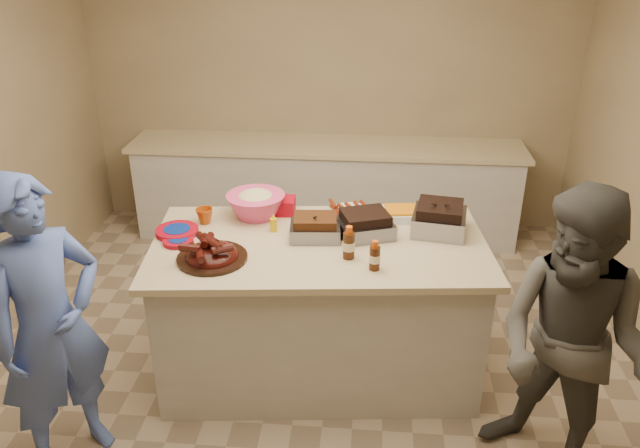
# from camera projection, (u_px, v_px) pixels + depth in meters

# --- Properties ---
(room) EXTENTS (4.50, 5.00, 2.70)m
(room) POSITION_uv_depth(u_px,v_px,m) (300.00, 381.00, 4.11)
(room) COLOR #9E8964
(room) RESTS_ON ground
(back_counter) EXTENTS (3.60, 0.64, 0.90)m
(back_counter) POSITION_uv_depth(u_px,v_px,m) (326.00, 189.00, 5.88)
(back_counter) COLOR beige
(back_counter) RESTS_ON ground
(island) EXTENTS (2.14, 1.27, 0.97)m
(island) POSITION_uv_depth(u_px,v_px,m) (319.00, 369.00, 4.22)
(island) COLOR beige
(island) RESTS_ON ground
(rib_platter) EXTENTS (0.43, 0.43, 0.16)m
(rib_platter) POSITION_uv_depth(u_px,v_px,m) (212.00, 259.00, 3.61)
(rib_platter) COLOR #430E0A
(rib_platter) RESTS_ON island
(pulled_pork_tray) EXTENTS (0.32, 0.25, 0.09)m
(pulled_pork_tray) POSITION_uv_depth(u_px,v_px,m) (315.00, 237.00, 3.86)
(pulled_pork_tray) COLOR #47230F
(pulled_pork_tray) RESTS_ON island
(brisket_tray) EXTENTS (0.40, 0.36, 0.10)m
(brisket_tray) POSITION_uv_depth(u_px,v_px,m) (365.00, 235.00, 3.89)
(brisket_tray) COLOR black
(brisket_tray) RESTS_ON island
(roasting_pan) EXTENTS (0.37, 0.37, 0.13)m
(roasting_pan) POSITION_uv_depth(u_px,v_px,m) (438.00, 231.00, 3.93)
(roasting_pan) COLOR gray
(roasting_pan) RESTS_ON island
(coleslaw_bowl) EXTENTS (0.42, 0.42, 0.27)m
(coleslaw_bowl) POSITION_uv_depth(u_px,v_px,m) (256.00, 216.00, 4.13)
(coleslaw_bowl) COLOR #DD4178
(coleslaw_bowl) RESTS_ON island
(sausage_plate) EXTENTS (0.41, 0.41, 0.05)m
(sausage_plate) POSITION_uv_depth(u_px,v_px,m) (350.00, 214.00, 4.17)
(sausage_plate) COLOR silver
(sausage_plate) RESTS_ON island
(mac_cheese_dish) EXTENTS (0.30, 0.24, 0.07)m
(mac_cheese_dish) POSITION_uv_depth(u_px,v_px,m) (404.00, 218.00, 4.11)
(mac_cheese_dish) COLOR orange
(mac_cheese_dish) RESTS_ON island
(bbq_bottle_a) EXTENTS (0.07, 0.07, 0.20)m
(bbq_bottle_a) POSITION_uv_depth(u_px,v_px,m) (348.00, 258.00, 3.62)
(bbq_bottle_a) COLOR #381A09
(bbq_bottle_a) RESTS_ON island
(bbq_bottle_b) EXTENTS (0.07, 0.07, 0.18)m
(bbq_bottle_b) POSITION_uv_depth(u_px,v_px,m) (374.00, 269.00, 3.51)
(bbq_bottle_b) COLOR #381A09
(bbq_bottle_b) RESTS_ON island
(mustard_bottle) EXTENTS (0.05, 0.05, 0.12)m
(mustard_bottle) POSITION_uv_depth(u_px,v_px,m) (274.00, 231.00, 3.94)
(mustard_bottle) COLOR #D8B707
(mustard_bottle) RESTS_ON island
(sauce_bowl) EXTENTS (0.14, 0.05, 0.13)m
(sauce_bowl) POSITION_uv_depth(u_px,v_px,m) (316.00, 227.00, 3.99)
(sauce_bowl) COLOR silver
(sauce_bowl) RESTS_ON island
(plate_stack_large) EXTENTS (0.29, 0.29, 0.03)m
(plate_stack_large) POSITION_uv_depth(u_px,v_px,m) (177.00, 233.00, 3.91)
(plate_stack_large) COLOR maroon
(plate_stack_large) RESTS_ON island
(plate_stack_small) EXTENTS (0.20, 0.20, 0.03)m
(plate_stack_small) POSITION_uv_depth(u_px,v_px,m) (178.00, 243.00, 3.79)
(plate_stack_small) COLOR maroon
(plate_stack_small) RESTS_ON island
(plastic_cup) EXTENTS (0.12, 0.11, 0.11)m
(plastic_cup) POSITION_uv_depth(u_px,v_px,m) (205.00, 223.00, 4.04)
(plastic_cup) COLOR #9D3E0A
(plastic_cup) RESTS_ON island
(basket_stack) EXTENTS (0.21, 0.16, 0.10)m
(basket_stack) POSITION_uv_depth(u_px,v_px,m) (280.00, 213.00, 4.19)
(basket_stack) COLOR maroon
(basket_stack) RESTS_ON island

